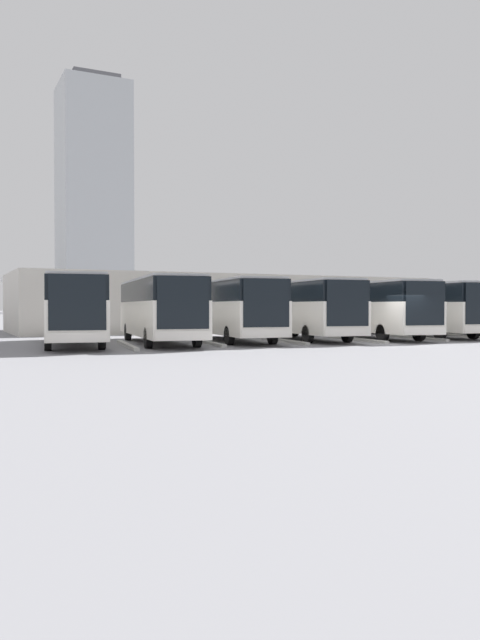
# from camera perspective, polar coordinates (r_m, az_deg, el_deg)

# --- Properties ---
(ground_plane) EXTENTS (600.00, 600.00, 0.00)m
(ground_plane) POSITION_cam_1_polar(r_m,az_deg,el_deg) (32.72, 14.25, -2.15)
(ground_plane) COLOR gray
(bus_1) EXTENTS (4.22, 12.07, 3.34)m
(bus_1) POSITION_cam_1_polar(r_m,az_deg,el_deg) (44.53, 19.94, 1.09)
(bus_1) COLOR silver
(bus_1) RESTS_ON ground_plane
(curb_divider_1) EXTENTS (1.19, 6.68, 0.15)m
(curb_divider_1) POSITION_cam_1_polar(r_m,az_deg,el_deg) (41.80, 19.55, -1.36)
(curb_divider_1) COLOR #B2B2AD
(curb_divider_1) RESTS_ON ground_plane
(bus_2) EXTENTS (4.22, 12.07, 3.34)m
(bus_2) POSITION_cam_1_polar(r_m,az_deg,el_deg) (41.17, 16.21, 1.12)
(bus_2) COLOR silver
(bus_2) RESTS_ON ground_plane
(curb_divider_2) EXTENTS (1.19, 6.68, 0.15)m
(curb_divider_2) POSITION_cam_1_polar(r_m,az_deg,el_deg) (38.47, 15.52, -1.55)
(curb_divider_2) COLOR #B2B2AD
(curb_divider_2) RESTS_ON ground_plane
(bus_3) EXTENTS (4.22, 12.07, 3.34)m
(bus_3) POSITION_cam_1_polar(r_m,az_deg,el_deg) (38.19, 11.63, 1.14)
(bus_3) COLOR silver
(bus_3) RESTS_ON ground_plane
(curb_divider_3) EXTENTS (1.19, 6.68, 0.15)m
(curb_divider_3) POSITION_cam_1_polar(r_m,az_deg,el_deg) (35.54, 10.55, -1.75)
(curb_divider_3) COLOR #B2B2AD
(curb_divider_3) RESTS_ON ground_plane
(bus_4) EXTENTS (4.22, 12.07, 3.34)m
(bus_4) POSITION_cam_1_polar(r_m,az_deg,el_deg) (36.26, 5.57, 1.15)
(bus_4) COLOR silver
(bus_4) RESTS_ON ground_plane
(curb_divider_4) EXTENTS (1.19, 6.68, 0.15)m
(curb_divider_4) POSITION_cam_1_polar(r_m,az_deg,el_deg) (33.71, 3.95, -1.89)
(curb_divider_4) COLOR #B2B2AD
(curb_divider_4) RESTS_ON ground_plane
(bus_5) EXTENTS (4.22, 12.07, 3.34)m
(bus_5) POSITION_cam_1_polar(r_m,az_deg,el_deg) (34.51, -0.88, 1.16)
(bus_5) COLOR silver
(bus_5) RESTS_ON ground_plane
(curb_divider_5) EXTENTS (1.19, 6.68, 0.15)m
(curb_divider_5) POSITION_cam_1_polar(r_m,az_deg,el_deg) (32.09, -3.09, -2.04)
(curb_divider_5) COLOR #B2B2AD
(curb_divider_5) RESTS_ON ground_plane
(bus_6) EXTENTS (4.22, 12.07, 3.34)m
(bus_6) POSITION_cam_1_polar(r_m,az_deg,el_deg) (32.33, -7.42, 1.14)
(bus_6) COLOR silver
(bus_6) RESTS_ON ground_plane
(curb_divider_6) EXTENTS (1.19, 6.68, 0.15)m
(curb_divider_6) POSITION_cam_1_polar(r_m,az_deg,el_deg) (30.09, -10.29, -2.28)
(curb_divider_6) COLOR #B2B2AD
(curb_divider_6) RESTS_ON ground_plane
(bus_7) EXTENTS (4.22, 12.07, 3.34)m
(bus_7) POSITION_cam_1_polar(r_m,az_deg,el_deg) (31.69, -15.14, 1.11)
(bus_7) COLOR silver
(bus_7) RESTS_ON ground_plane
(station_building) EXTENTS (33.24, 14.06, 4.34)m
(station_building) POSITION_cam_1_polar(r_m,az_deg,el_deg) (51.11, -1.41, 1.55)
(station_building) COLOR beige
(station_building) RESTS_ON ground_plane
(office_tower) EXTENTS (21.82, 21.82, 77.99)m
(office_tower) POSITION_cam_1_polar(r_m,az_deg,el_deg) (217.34, -13.27, 10.84)
(office_tower) COLOR #ADB2B7
(office_tower) RESTS_ON ground_plane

